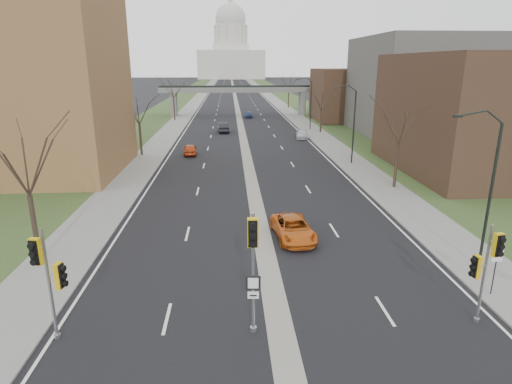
{
  "coord_description": "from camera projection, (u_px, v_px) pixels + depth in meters",
  "views": [
    {
      "loc": [
        -2.03,
        -14.96,
        11.02
      ],
      "look_at": [
        -0.57,
        8.67,
        3.88
      ],
      "focal_mm": 30.0,
      "sensor_mm": 36.0,
      "label": 1
    }
  ],
  "objects": [
    {
      "name": "grass_verge_right",
      "position": [
        282.0,
        93.0,
        161.98
      ],
      "size": [
        8.0,
        600.0,
        0.1
      ],
      "primitive_type": "cube",
      "color": "#28401D",
      "rests_on": "ground"
    },
    {
      "name": "tree_left_a",
      "position": [
        22.0,
        150.0,
        22.56
      ],
      "size": [
        7.2,
        7.2,
        9.4
      ],
      "color": "#382B21",
      "rests_on": "sidewalk_left"
    },
    {
      "name": "car_left_far",
      "position": [
        223.0,
        127.0,
        71.11
      ],
      "size": [
        2.08,
        4.88,
        1.57
      ],
      "primitive_type": "imported",
      "rotation": [
        0.0,
        0.0,
        3.23
      ],
      "color": "black",
      "rests_on": "ground"
    },
    {
      "name": "signal_pole_right",
      "position": [
        486.0,
        262.0,
        17.96
      ],
      "size": [
        0.92,
        0.78,
        4.6
      ],
      "rotation": [
        0.0,
        0.0,
        0.15
      ],
      "color": "gray",
      "rests_on": "ground"
    },
    {
      "name": "sidewalk_left",
      "position": [
        202.0,
        94.0,
        160.21
      ],
      "size": [
        4.0,
        600.0,
        0.12
      ],
      "primitive_type": "cube",
      "color": "gray",
      "rests_on": "ground"
    },
    {
      "name": "streetlight_mid",
      "position": [
        348.0,
        102.0,
        46.81
      ],
      "size": [
        2.61,
        0.2,
        8.7
      ],
      "color": "black",
      "rests_on": "sidewalk_right"
    },
    {
      "name": "commercial_block_mid",
      "position": [
        421.0,
        87.0,
        66.77
      ],
      "size": [
        18.0,
        22.0,
        15.0
      ],
      "primitive_type": "cube",
      "color": "#605E58",
      "rests_on": "ground"
    },
    {
      "name": "signal_pole_left",
      "position": [
        48.0,
        271.0,
        16.76
      ],
      "size": [
        1.01,
        0.83,
        4.92
      ],
      "rotation": [
        0.0,
        0.0,
        -0.19
      ],
      "color": "gray",
      "rests_on": "ground"
    },
    {
      "name": "grass_verge_left",
      "position": [
        186.0,
        94.0,
        159.86
      ],
      "size": [
        8.0,
        600.0,
        0.1
      ],
      "primitive_type": "cube",
      "color": "#28401D",
      "rests_on": "ground"
    },
    {
      "name": "commercial_block_near",
      "position": [
        482.0,
        114.0,
        44.03
      ],
      "size": [
        16.0,
        20.0,
        12.0
      ],
      "primitive_type": "cube",
      "color": "#463120",
      "rests_on": "ground"
    },
    {
      "name": "streetlight_far",
      "position": [
        307.0,
        89.0,
        71.66
      ],
      "size": [
        2.61,
        0.2,
        8.7
      ],
      "color": "black",
      "rests_on": "sidewalk_right"
    },
    {
      "name": "road_surface",
      "position": [
        234.0,
        94.0,
        160.93
      ],
      "size": [
        20.0,
        600.0,
        0.01
      ],
      "primitive_type": "cube",
      "color": "black",
      "rests_on": "ground"
    },
    {
      "name": "ground",
      "position": [
        283.0,
        342.0,
        17.6
      ],
      "size": [
        700.0,
        700.0,
        0.0
      ],
      "primitive_type": "plane",
      "color": "black",
      "rests_on": "ground"
    },
    {
      "name": "commercial_block_far",
      "position": [
        351.0,
        95.0,
        84.34
      ],
      "size": [
        14.0,
        14.0,
        10.0
      ],
      "primitive_type": "cube",
      "color": "#463120",
      "rests_on": "ground"
    },
    {
      "name": "car_right_far",
      "position": [
        249.0,
        114.0,
        90.35
      ],
      "size": [
        1.58,
        3.8,
        1.29
      ],
      "primitive_type": "imported",
      "rotation": [
        0.0,
        0.0,
        0.02
      ],
      "color": "navy",
      "rests_on": "ground"
    },
    {
      "name": "streetlight_near",
      "position": [
        483.0,
        146.0,
        21.97
      ],
      "size": [
        2.61,
        0.2,
        8.7
      ],
      "color": "black",
      "rests_on": "sidewalk_right"
    },
    {
      "name": "median_strip",
      "position": [
        234.0,
        94.0,
        160.93
      ],
      "size": [
        1.2,
        600.0,
        0.02
      ],
      "primitive_type": "cube",
      "color": "gray",
      "rests_on": "ground"
    },
    {
      "name": "tree_left_b",
      "position": [
        138.0,
        105.0,
        51.34
      ],
      "size": [
        6.75,
        6.75,
        8.81
      ],
      "color": "#382B21",
      "rests_on": "sidewalk_left"
    },
    {
      "name": "signal_pole_median",
      "position": [
        253.0,
        254.0,
        16.97
      ],
      "size": [
        0.62,
        0.88,
        5.38
      ],
      "rotation": [
        0.0,
        0.0,
        -0.07
      ],
      "color": "gray",
      "rests_on": "ground"
    },
    {
      "name": "sidewalk_right",
      "position": [
        266.0,
        94.0,
        161.62
      ],
      "size": [
        4.0,
        600.0,
        0.12
      ],
      "primitive_type": "cube",
      "color": "gray",
      "rests_on": "ground"
    },
    {
      "name": "speed_limit_sign",
      "position": [
        496.0,
        263.0,
        20.6
      ],
      "size": [
        0.52,
        0.06,
        2.43
      ],
      "rotation": [
        0.0,
        0.0,
        -0.02
      ],
      "color": "black",
      "rests_on": "sidewalk_right"
    },
    {
      "name": "car_left_near",
      "position": [
        190.0,
        149.0,
        53.61
      ],
      "size": [
        1.93,
        4.09,
        1.35
      ],
      "primitive_type": "imported",
      "rotation": [
        0.0,
        0.0,
        3.23
      ],
      "color": "#C44316",
      "rests_on": "ground"
    },
    {
      "name": "pedestrian_bridge",
      "position": [
        238.0,
        93.0,
        92.64
      ],
      "size": [
        34.0,
        3.0,
        6.45
      ],
      "color": "slate",
      "rests_on": "ground"
    },
    {
      "name": "car_right_mid",
      "position": [
        302.0,
        134.0,
        65.16
      ],
      "size": [
        2.31,
        4.5,
        1.25
      ],
      "primitive_type": "imported",
      "rotation": [
        0.0,
        0.0,
        -0.13
      ],
      "color": "#B9BBC2",
      "rests_on": "ground"
    },
    {
      "name": "tree_right_a",
      "position": [
        401.0,
        115.0,
        37.47
      ],
      "size": [
        7.2,
        7.2,
        9.4
      ],
      "color": "#382B21",
      "rests_on": "sidewalk_right"
    },
    {
      "name": "tree_left_c",
      "position": [
        173.0,
        84.0,
        83.6
      ],
      "size": [
        7.65,
        7.65,
        9.99
      ],
      "color": "#382B21",
      "rests_on": "sidewalk_left"
    },
    {
      "name": "tree_right_b",
      "position": [
        322.0,
        97.0,
        69.24
      ],
      "size": [
        6.3,
        6.3,
        8.22
      ],
      "color": "#382B21",
      "rests_on": "sidewalk_right"
    },
    {
      "name": "tree_right_c",
      "position": [
        289.0,
        80.0,
        107.11
      ],
      "size": [
        7.65,
        7.65,
        9.99
      ],
      "color": "#382B21",
      "rests_on": "sidewalk_right"
    },
    {
      "name": "car_right_near",
      "position": [
        293.0,
        228.0,
        27.89
      ],
      "size": [
        2.77,
        5.17,
        1.38
      ],
      "primitive_type": "imported",
      "rotation": [
        0.0,
        0.0,
        0.1
      ],
      "color": "#C45714",
      "rests_on": "ground"
    },
    {
      "name": "capitol",
      "position": [
        231.0,
        53.0,
        318.01
      ],
      "size": [
        48.0,
        42.0,
        55.75
      ],
      "color": "silver",
      "rests_on": "ground"
    }
  ]
}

